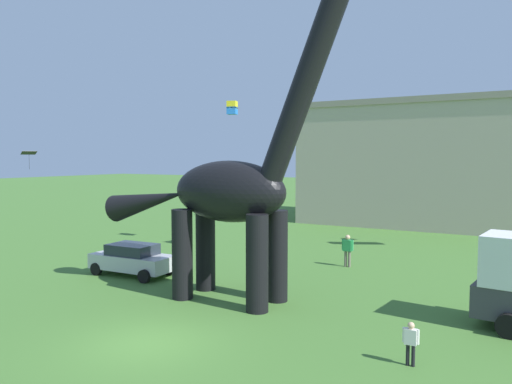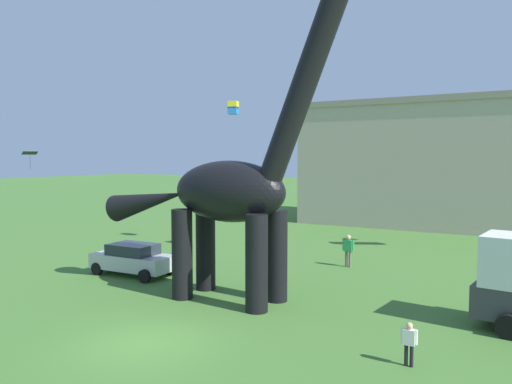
% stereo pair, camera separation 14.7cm
% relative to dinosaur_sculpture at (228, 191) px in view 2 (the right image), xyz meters
% --- Properties ---
extents(ground_plane, '(240.00, 240.00, 0.00)m').
position_rel_dinosaur_sculpture_xyz_m(ground_plane, '(0.44, -5.30, -4.43)').
color(ground_plane, '#42702D').
extents(dinosaur_sculpture, '(11.72, 2.48, 12.25)m').
position_rel_dinosaur_sculpture_xyz_m(dinosaur_sculpture, '(0.00, 0.00, 0.00)').
color(dinosaur_sculpture, black).
rests_on(dinosaur_sculpture, ground_plane).
extents(parked_sedan_left, '(4.28, 2.03, 1.55)m').
position_rel_dinosaur_sculpture_xyz_m(parked_sedan_left, '(-6.38, 1.19, -3.62)').
color(parked_sedan_left, '#B7B7BC').
rests_on(parked_sedan_left, ground_plane).
extents(person_near_flyer, '(0.47, 0.21, 1.24)m').
position_rel_dinosaur_sculpture_xyz_m(person_near_flyer, '(7.96, -2.97, -3.68)').
color(person_near_flyer, black).
rests_on(person_near_flyer, ground_plane).
extents(person_vendor_side, '(0.64, 0.28, 1.71)m').
position_rel_dinosaur_sculpture_xyz_m(person_vendor_side, '(2.18, 8.26, -3.39)').
color(person_vendor_side, '#6B6056').
rests_on(person_vendor_side, ground_plane).
extents(kite_drifting, '(0.71, 0.71, 0.83)m').
position_rel_dinosaur_sculpture_xyz_m(kite_drifting, '(-6.08, 9.90, 4.49)').
color(kite_drifting, yellow).
extents(kite_apex, '(0.70, 0.79, 0.83)m').
position_rel_dinosaur_sculpture_xyz_m(kite_apex, '(-9.73, -1.93, 1.57)').
color(kite_apex, black).
extents(kite_mid_center, '(0.91, 1.15, 1.35)m').
position_rel_dinosaur_sculpture_xyz_m(kite_mid_center, '(-1.29, 9.03, 4.13)').
color(kite_mid_center, purple).
extents(background_building_block, '(22.90, 12.21, 10.54)m').
position_rel_dinosaur_sculpture_xyz_m(background_building_block, '(3.40, 28.99, 0.85)').
color(background_building_block, '#B7A893').
rests_on(background_building_block, ground_plane).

